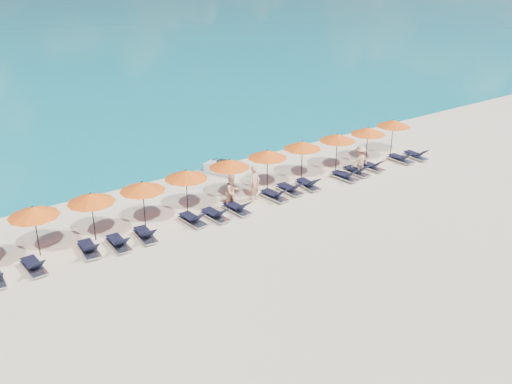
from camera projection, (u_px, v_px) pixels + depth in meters
ground at (296, 238)px, 25.44m from camera, size 1400.00×1400.00×0.00m
jetski at (223, 168)px, 32.75m from camera, size 1.57×2.37×0.79m
beachgoer_a at (255, 183)px, 28.93m from camera, size 0.82×0.72×1.88m
beachgoer_b at (232, 192)px, 28.00m from camera, size 0.92×0.60×1.78m
beachgoer_c at (360, 161)px, 32.33m from camera, size 1.16×0.60×1.75m
umbrella_1 at (33, 211)px, 23.17m from camera, size 2.10×2.10×2.28m
umbrella_2 at (91, 198)px, 24.46m from camera, size 2.10×2.10×2.28m
umbrella_3 at (142, 186)px, 25.69m from camera, size 2.10×2.10×2.28m
umbrella_4 at (186, 174)px, 27.08m from camera, size 2.10×2.10×2.28m
umbrella_5 at (229, 163)px, 28.53m from camera, size 2.10×2.10×2.28m
umbrella_6 at (267, 154)px, 29.87m from camera, size 2.10×2.10×2.28m
umbrella_7 at (302, 145)px, 31.27m from camera, size 2.10×2.10×2.28m
umbrella_8 at (337, 137)px, 32.59m from camera, size 2.10×2.10×2.28m
umbrella_9 at (368, 131)px, 33.81m from camera, size 2.10×2.10×2.28m
umbrella_10 at (393, 123)px, 35.35m from camera, size 2.10×2.10×2.28m
lounger_2 at (34, 266)px, 22.66m from camera, size 0.67×1.72×0.66m
lounger_3 at (89, 249)px, 23.99m from camera, size 0.79×1.75×0.66m
lounger_4 at (119, 243)px, 24.47m from camera, size 0.69×1.73×0.66m
lounger_5 at (145, 234)px, 25.20m from camera, size 0.79×1.75×0.66m
lounger_6 at (193, 219)px, 26.66m from camera, size 0.71×1.73×0.66m
lounger_7 at (215, 215)px, 27.12m from camera, size 0.74×1.74×0.66m
lounger_8 at (237, 208)px, 27.84m from camera, size 0.72×1.73×0.66m
lounger_9 at (274, 195)px, 29.32m from camera, size 0.73×1.74×0.66m
lounger_10 at (290, 189)px, 30.11m from camera, size 0.63×1.70×0.66m
lounger_11 at (308, 184)px, 30.75m from camera, size 0.79×1.76×0.66m
lounger_12 at (345, 176)px, 31.90m from camera, size 0.73×1.74×0.66m
lounger_13 at (357, 171)px, 32.61m from camera, size 0.62×1.70×0.66m
lounger_14 at (372, 166)px, 33.38m from camera, size 0.67×1.72×0.66m
lounger_15 at (401, 158)px, 34.62m from camera, size 0.64×1.71×0.66m
lounger_16 at (416, 155)px, 35.19m from camera, size 0.74×1.74×0.66m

